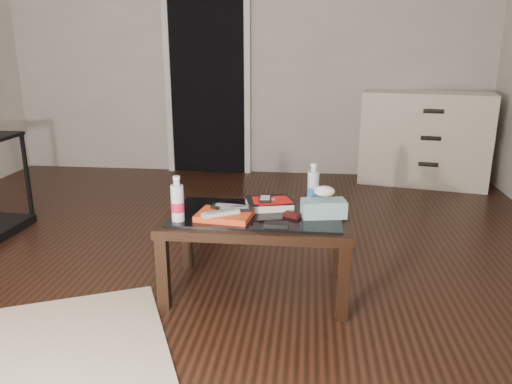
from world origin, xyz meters
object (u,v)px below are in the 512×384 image
dresser (424,138)px  textbook (269,203)px  water_bottle_left (177,199)px  tissue_box (324,208)px  water_bottle_right (313,184)px  coffee_table (257,224)px

dresser → textbook: 2.70m
dresser → water_bottle_left: bearing=-112.4°
dresser → water_bottle_left: 3.17m
dresser → tissue_box: bearing=-100.8°
textbook → water_bottle_left: (-0.45, -0.27, 0.10)m
water_bottle_right → textbook: bearing=-159.1°
textbook → water_bottle_right: 0.28m
coffee_table → textbook: (0.06, 0.10, 0.09)m
water_bottle_left → dresser: bearing=55.7°
water_bottle_left → tissue_box: size_ratio=1.03×
water_bottle_right → tissue_box: water_bottle_right is taller
dresser → coffee_table: bearing=-107.6°
textbook → tissue_box: (0.30, -0.12, 0.02)m
water_bottle_right → water_bottle_left: bearing=-152.7°
textbook → tissue_box: 0.32m
dresser → tissue_box: 2.68m
coffee_table → water_bottle_right: (0.30, 0.19, 0.18)m
dresser → water_bottle_right: dresser is taller
water_bottle_left → coffee_table: bearing=22.7°
tissue_box → water_bottle_left: bearing=-179.3°
textbook → tissue_box: tissue_box is taller
textbook → water_bottle_left: water_bottle_left is taller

